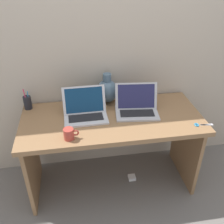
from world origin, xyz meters
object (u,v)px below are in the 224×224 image
Objects in this scene: coffee_mug at (69,134)px; power_brick at (132,178)px; scissors at (200,125)px; pen_cup at (28,102)px; laptop_left at (85,109)px; green_vase at (107,90)px; laptop_right at (136,105)px.

coffee_mug reaches higher than power_brick.
pen_cup is at bearing 160.73° from scissors.
coffee_mug is at bearing -54.83° from pen_cup.
laptop_left is 1.85× the size of pen_cup.
power_brick is (0.41, -0.06, -0.79)m from laptop_left.
power_brick is at bearing 22.78° from coffee_mug.
green_vase is at bearing 143.51° from scissors.
green_vase reaches higher than scissors.
laptop_left is 0.89m from power_brick.
green_vase reaches higher than coffee_mug.
laptop_right is at bearing -44.47° from green_vase.
green_vase reaches higher than power_brick.
pen_cup is 1.29× the size of scissors.
green_vase is 3.81× the size of power_brick.
laptop_left is 5.01× the size of power_brick.
green_vase is 1.41× the size of pen_cup.
laptop_right is at bearing 27.10° from coffee_mug.
green_vase reaches higher than laptop_left.
laptop_left is 0.94× the size of laptop_right.
laptop_right reaches higher than power_brick.
laptop_left reaches higher than scissors.
green_vase is 2.40× the size of coffee_mug.
laptop_right is at bearing 72.14° from power_brick.
pen_cup is (-0.48, 0.19, -0.00)m from laptop_left.
laptop_right is 0.53m from scissors.
scissors is at bearing -36.49° from green_vase.
pen_cup is (-0.69, -0.02, -0.05)m from green_vase.
coffee_mug is 0.75× the size of scissors.
scissors is at bearing -31.89° from laptop_right.
laptop_right reaches higher than coffee_mug.
green_vase is 1.81× the size of scissors.
coffee_mug is (-0.35, -0.50, -0.07)m from green_vase.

